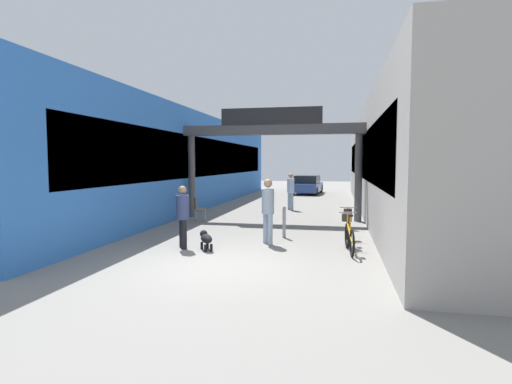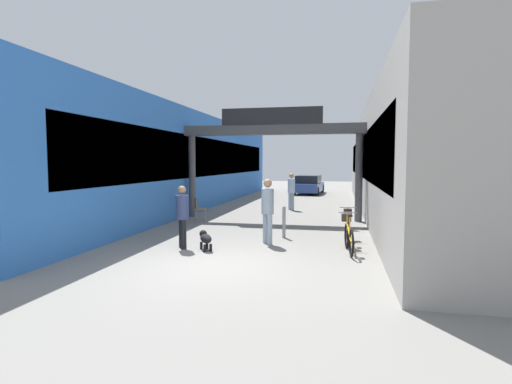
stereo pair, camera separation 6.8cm
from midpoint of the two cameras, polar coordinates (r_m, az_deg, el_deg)
name	(u,v)px [view 1 (the left image)]	position (r m, az deg, el deg)	size (l,w,h in m)	color
ground_plane	(217,265)	(8.97, -5.78, -10.31)	(80.00, 80.00, 0.00)	gray
storefront_left	(185,162)	(20.76, -10.22, 4.25)	(3.00, 26.00, 4.55)	blue
storefront_right	(394,162)	(19.44, 18.98, 4.09)	(3.00, 26.00, 4.55)	#9E9993
arcade_sign_gateway	(272,140)	(15.84, 2.11, 7.41)	(7.40, 0.47, 4.37)	#4C4C4F
pedestrian_with_dog	(183,213)	(10.61, -10.61, -2.94)	(0.47, 0.47, 1.64)	black
pedestrian_companion	(268,206)	(11.00, 1.54, -2.08)	(0.48, 0.48, 1.80)	#8C9EB2
pedestrian_carrying_crate	(291,189)	(18.92, 4.87, 0.44)	(0.48, 0.48, 1.74)	#8C9EB2
dog_on_leash	(206,238)	(10.41, -7.36, -6.59)	(0.55, 0.67, 0.48)	black
bicycle_orange_nearest	(349,234)	(10.39, 12.95, -5.92)	(0.46, 1.69, 0.98)	black
bicycle_red_second	(348,227)	(11.55, 12.84, -4.90)	(0.46, 1.69, 0.98)	black
bollard_post_metal	(284,222)	(11.98, 3.88, -4.24)	(0.10, 0.10, 0.95)	gray
cafe_chair_wood_nearer	(198,207)	(15.51, -8.42, -2.14)	(0.55, 0.55, 0.89)	gray
parked_car_blue	(308,185)	(28.91, 7.30, 1.02)	(2.06, 4.12, 1.33)	#2D478C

